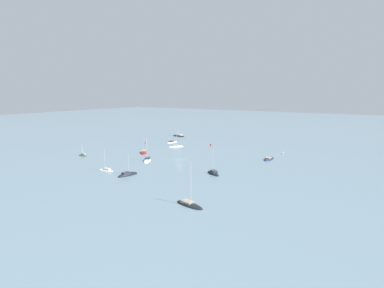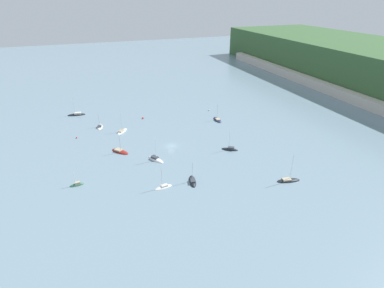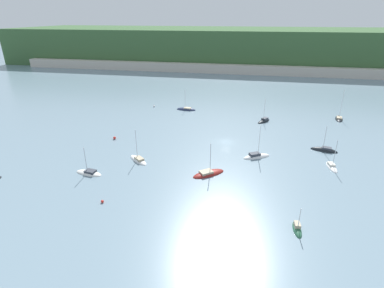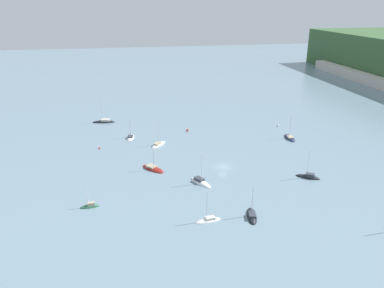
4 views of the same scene
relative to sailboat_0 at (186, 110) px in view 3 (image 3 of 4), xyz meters
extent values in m
plane|color=slate|center=(18.57, -29.32, -0.06)|extent=(600.00, 600.00, 0.00)
cube|color=#385B33|center=(18.57, 128.59, 12.52)|extent=(354.63, 83.67, 25.16)
cube|color=beige|center=(18.57, 83.25, 2.70)|extent=(301.44, 6.00, 5.52)
ellipsoid|color=#232D4C|center=(-0.03, 0.00, -0.06)|extent=(7.76, 3.06, 1.91)
cube|color=tan|center=(0.58, -0.03, 0.70)|extent=(2.84, 2.02, 0.46)
cylinder|color=silver|center=(-0.41, 0.02, 4.29)|extent=(0.14, 0.14, 7.65)
ellipsoid|color=white|center=(27.49, -38.01, -0.06)|extent=(7.82, 5.74, 1.64)
cube|color=#333842|center=(26.95, -38.31, 0.81)|extent=(3.20, 2.76, 0.83)
cylinder|color=silver|center=(27.82, -37.83, 4.58)|extent=(0.14, 0.14, 8.37)
ellipsoid|color=white|center=(45.70, -40.29, -0.06)|extent=(2.65, 6.14, 1.14)
cube|color=beige|center=(45.64, -39.82, 0.56)|extent=(1.58, 2.30, 0.61)
cylinder|color=silver|center=(45.74, -40.58, 3.82)|extent=(0.14, 0.14, 7.13)
ellipsoid|color=maroon|center=(16.40, -49.69, -0.06)|extent=(8.21, 7.38, 1.59)
cube|color=tan|center=(15.89, -50.09, 0.66)|extent=(3.58, 3.43, 0.56)
cylinder|color=#B2B2B7|center=(16.72, -49.43, 4.09)|extent=(0.14, 0.14, 7.42)
ellipsoid|color=black|center=(45.80, -30.18, -0.06)|extent=(7.38, 3.72, 1.87)
cube|color=#333842|center=(46.35, -30.31, 0.77)|extent=(2.83, 2.06, 0.64)
cylinder|color=silver|center=(45.46, -30.10, 3.82)|extent=(0.14, 0.14, 6.74)
ellipsoid|color=white|center=(-2.51, -46.08, -0.06)|extent=(7.07, 6.44, 1.38)
cube|color=tan|center=(-2.06, -46.46, 0.64)|extent=(3.03, 2.89, 0.64)
cylinder|color=silver|center=(-2.80, -45.84, 4.30)|extent=(0.14, 0.14, 7.95)
ellipsoid|color=white|center=(-11.54, -54.98, -0.06)|extent=(7.20, 3.51, 1.25)
cube|color=#333842|center=(-11.00, -55.07, 0.58)|extent=(2.72, 2.09, 0.60)
cylinder|color=#B2B2B7|center=(-11.88, -54.93, 3.46)|extent=(0.14, 0.14, 6.35)
ellipsoid|color=black|center=(56.55, -0.04, -0.06)|extent=(3.96, 8.34, 1.39)
cube|color=tan|center=(56.43, -0.67, 0.60)|extent=(2.25, 3.16, 0.55)
cylinder|color=silver|center=(56.63, 0.35, 5.36)|extent=(0.14, 0.14, 10.07)
ellipsoid|color=black|center=(29.86, -8.35, -0.06)|extent=(5.40, 6.65, 1.45)
cube|color=#333842|center=(30.16, -7.91, 0.79)|extent=(2.54, 2.79, 0.89)
cylinder|color=silver|center=(29.68, -8.62, 4.30)|extent=(0.14, 0.14, 7.92)
ellipsoid|color=#2D6647|center=(34.59, -66.34, -0.06)|extent=(1.73, 4.62, 1.32)
cube|color=tan|center=(34.57, -65.98, 0.72)|extent=(1.10, 1.70, 0.83)
cylinder|color=silver|center=(34.61, -66.57, 2.47)|extent=(0.14, 0.14, 4.33)
sphere|color=white|center=(-13.73, 1.46, 0.29)|extent=(0.71, 0.71, 0.71)
sphere|color=red|center=(-2.74, -65.43, 0.24)|extent=(0.59, 0.59, 0.59)
sphere|color=red|center=(-14.71, -33.91, 0.37)|extent=(0.85, 0.85, 0.85)
camera|label=1|loc=(111.57, 35.71, 25.81)|focal=28.00mm
camera|label=2|loc=(123.46, -59.28, 56.24)|focal=28.00mm
camera|label=3|loc=(24.91, -111.23, 34.63)|focal=28.00mm
camera|label=4|loc=(114.67, -57.26, 45.70)|focal=35.00mm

